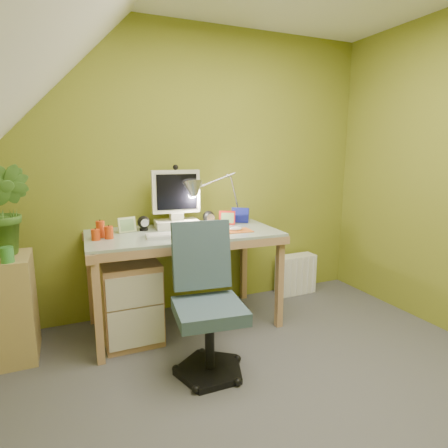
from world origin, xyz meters
name	(u,v)px	position (x,y,z in m)	size (l,w,h in m)	color
floor	(297,413)	(0.00, 0.00, -0.01)	(3.20, 3.20, 0.01)	#4E4E54
wall_back	(197,172)	(0.00, 1.60, 1.20)	(3.20, 0.01, 2.40)	olive
slope_ceiling	(68,9)	(-1.00, 0.00, 1.85)	(1.10, 3.20, 1.10)	white
desk	(184,279)	(-0.24, 1.23, 0.38)	(1.43, 0.72, 0.77)	tan
monitor	(176,194)	(-0.24, 1.41, 1.04)	(0.39, 0.23, 0.54)	silver
speaker_left	(144,223)	(-0.51, 1.39, 0.83)	(0.09, 0.09, 0.11)	black
speaker_right	(209,218)	(0.03, 1.39, 0.83)	(0.10, 0.10, 0.12)	black
keyboard	(178,235)	(-0.32, 1.09, 0.78)	(0.46, 0.15, 0.02)	silver
mousepad	(236,231)	(0.14, 1.09, 0.77)	(0.24, 0.17, 0.01)	orange
mouse	(236,229)	(0.14, 1.09, 0.79)	(0.10, 0.06, 0.03)	white
amber_tumbler	(209,226)	(-0.06, 1.15, 0.81)	(0.06, 0.06, 0.08)	#8A3A14
candle_cluster	(101,230)	(-0.84, 1.24, 0.83)	(0.16, 0.14, 0.12)	#CC3E11
photo_frame_red	(227,218)	(0.18, 1.35, 0.83)	(0.14, 0.02, 0.12)	red
photo_frame_blue	(240,215)	(0.32, 1.39, 0.83)	(0.15, 0.02, 0.13)	navy
photo_frame_green	(127,225)	(-0.64, 1.37, 0.83)	(0.14, 0.02, 0.12)	#B8CD8D
desk_lamp	(228,187)	(0.21, 1.41, 1.08)	(0.58, 0.25, 0.62)	silver
side_ledge	(13,308)	(-1.43, 1.22, 0.35)	(0.26, 0.40, 0.71)	tan
potted_plant	(4,210)	(-1.43, 1.27, 1.00)	(0.33, 0.26, 0.59)	#3A6923
green_cup	(7,255)	(-1.41, 1.07, 0.75)	(0.08, 0.08, 0.10)	#3C9240
task_chair	(209,310)	(-0.30, 0.52, 0.42)	(0.47, 0.47, 0.85)	#3A5160
radiator	(296,274)	(0.96, 1.46, 0.19)	(0.38, 0.15, 0.38)	white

